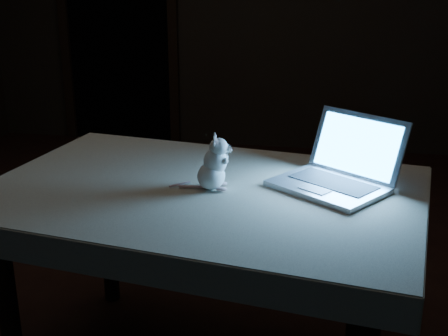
# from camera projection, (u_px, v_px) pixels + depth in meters

# --- Properties ---
(floor) EXTENTS (5.00, 5.00, 0.00)m
(floor) POSITION_uv_depth(u_px,v_px,m) (171.00, 287.00, 2.98)
(floor) COLOR black
(floor) RESTS_ON ground
(doorway) EXTENTS (1.06, 0.36, 2.13)m
(doorway) POSITION_uv_depth(u_px,v_px,m) (118.00, 20.00, 5.14)
(doorway) COLOR black
(doorway) RESTS_ON back_wall
(table) EXTENTS (1.55, 1.13, 0.76)m
(table) POSITION_uv_depth(u_px,v_px,m) (203.00, 284.00, 2.25)
(table) COLOR black
(table) RESTS_ON floor
(tablecloth) EXTENTS (1.80, 1.52, 0.10)m
(tablecloth) POSITION_uv_depth(u_px,v_px,m) (222.00, 198.00, 2.18)
(tablecloth) COLOR beige
(tablecloth) RESTS_ON table
(laptop) EXTENTS (0.49, 0.48, 0.25)m
(laptop) POSITION_uv_depth(u_px,v_px,m) (329.00, 155.00, 2.07)
(laptop) COLOR #B9B9BE
(laptop) RESTS_ON tablecloth
(plush_mouse) EXTENTS (0.18, 0.18, 0.20)m
(plush_mouse) POSITION_uv_depth(u_px,v_px,m) (211.00, 162.00, 2.09)
(plush_mouse) COLOR white
(plush_mouse) RESTS_ON tablecloth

